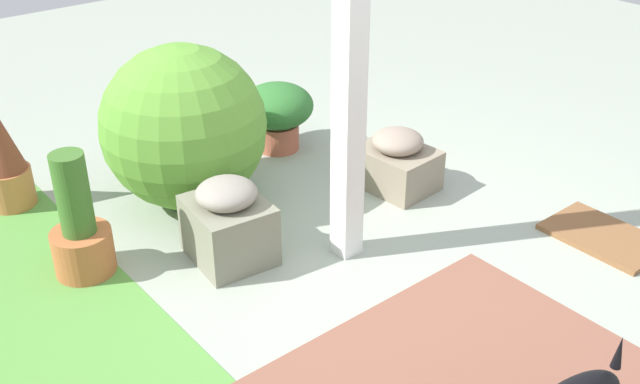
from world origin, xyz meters
The scene contains 9 objects.
ground_plane centered at (0.00, 0.00, 0.00)m, with size 12.00×12.00×0.00m, color #9DA797.
porch_pillar centered at (0.21, -0.03, 1.23)m, with size 0.13×0.13×2.46m, color white.
stone_planter_nearest centered at (0.57, -0.77, 0.18)m, with size 0.50×0.41×0.39m.
stone_planter_mid centered at (0.56, 0.49, 0.22)m, with size 0.48×0.44×0.47m.
round_shrub centered at (1.25, 0.33, 0.49)m, with size 0.98×0.98×0.98m, color #599533.
terracotta_pot_tall centered at (0.94, 1.15, 0.24)m, with size 0.31×0.31×0.69m.
terracotta_pot_broad centered at (1.49, -0.53, 0.28)m, with size 0.50×0.50×0.47m.
terracotta_pot_spiky centered at (1.89, 1.19, 0.31)m, with size 0.28×0.28×0.65m.
doormat centered at (-0.62, -1.24, 0.01)m, with size 0.62×0.42×0.03m, color brown.
Camera 1 is at (-2.33, 2.24, 2.27)m, focal length 41.60 mm.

